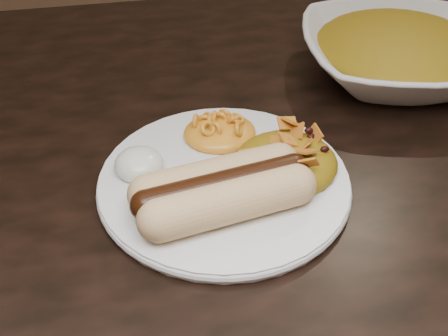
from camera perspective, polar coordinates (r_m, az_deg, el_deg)
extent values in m
cube|color=black|center=(0.56, -6.37, -1.22)|extent=(1.60, 0.90, 0.04)
cylinder|color=silver|center=(0.51, 0.00, -1.41)|extent=(0.27, 0.27, 0.01)
cylinder|color=#FFCE98|center=(0.45, 0.28, -3.69)|extent=(0.13, 0.06, 0.04)
cylinder|color=#FFCE98|center=(0.48, -0.50, -1.12)|extent=(0.13, 0.06, 0.04)
cylinder|color=#401B09|center=(0.46, -0.12, -2.00)|extent=(0.14, 0.05, 0.03)
ellipsoid|color=orange|center=(0.55, -0.46, 4.77)|extent=(0.09, 0.09, 0.03)
ellipsoid|color=silver|center=(0.51, -9.32, 1.00)|extent=(0.06, 0.06, 0.03)
ellipsoid|color=#D04108|center=(0.51, 6.81, 1.13)|extent=(0.10, 0.10, 0.04)
imported|color=silver|center=(0.72, 18.49, 11.45)|extent=(0.29, 0.29, 0.06)
ellipsoid|color=#D04108|center=(0.71, 18.82, 12.87)|extent=(0.26, 0.26, 0.05)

